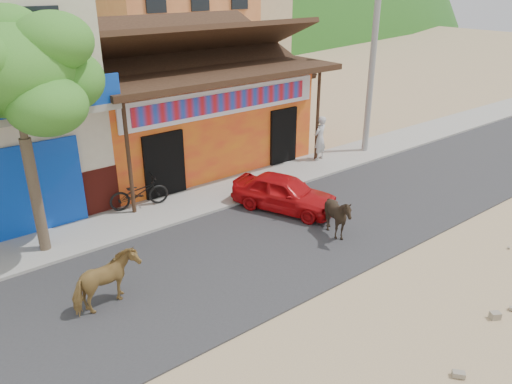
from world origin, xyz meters
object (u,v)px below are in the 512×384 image
(tree, at_px, (25,138))
(scooter, at_px, (139,193))
(utility_pole, at_px, (374,49))
(red_car, at_px, (284,193))
(cow_dark, at_px, (338,216))
(cow_tan, at_px, (106,282))
(pedestrian, at_px, (320,138))

(tree, distance_m, scooter, 4.08)
(utility_pole, xyz_separation_m, red_car, (-6.20, -2.11, -3.52))
(utility_pole, relative_size, cow_dark, 6.41)
(cow_tan, height_order, scooter, cow_tan)
(red_car, xyz_separation_m, scooter, (-3.50, 2.74, -0.00))
(tree, distance_m, pedestrian, 10.75)
(tree, distance_m, cow_tan, 4.12)
(tree, distance_m, red_car, 7.32)
(red_car, distance_m, scooter, 4.45)
(utility_pole, distance_m, red_car, 7.43)
(tree, height_order, cow_dark, tree)
(cow_dark, bearing_deg, utility_pole, 98.21)
(tree, bearing_deg, cow_tan, -83.80)
(utility_pole, bearing_deg, tree, -179.10)
(cow_dark, distance_m, pedestrian, 6.12)
(cow_dark, relative_size, scooter, 0.69)
(cow_tan, distance_m, cow_dark, 6.29)
(tree, relative_size, utility_pole, 0.75)
(tree, bearing_deg, cow_dark, -32.18)
(cow_tan, bearing_deg, red_car, -89.51)
(cow_dark, relative_size, pedestrian, 0.73)
(tree, bearing_deg, utility_pole, 0.90)
(cow_tan, height_order, cow_dark, cow_dark)
(cow_dark, bearing_deg, red_car, 152.86)
(utility_pole, distance_m, cow_dark, 8.33)
(red_car, relative_size, scooter, 1.81)
(utility_pole, relative_size, red_car, 2.45)
(scooter, bearing_deg, cow_dark, -133.99)
(tree, relative_size, red_car, 1.84)
(tree, distance_m, utility_pole, 12.84)
(cow_dark, bearing_deg, scooter, -171.71)
(scooter, bearing_deg, cow_tan, 157.26)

